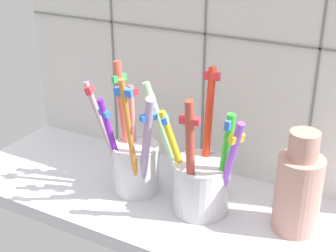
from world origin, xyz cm
name	(u,v)px	position (x,y,z in cm)	size (l,w,h in cm)	color
counter_slab	(167,204)	(0.00, 0.00, 1.00)	(64.00, 22.00, 2.00)	silver
tile_wall_back	(208,37)	(0.00, 12.00, 22.50)	(64.00, 2.20, 45.00)	silver
toothbrush_cup_left	(135,160)	(-5.25, -0.10, 6.86)	(11.80, 9.72, 18.96)	silver
toothbrush_cup_right	(201,178)	(5.08, 0.06, 6.73)	(14.78, 9.82, 18.88)	silver
ceramic_vase	(298,188)	(17.43, 1.86, 7.87)	(5.73, 5.73, 13.53)	tan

